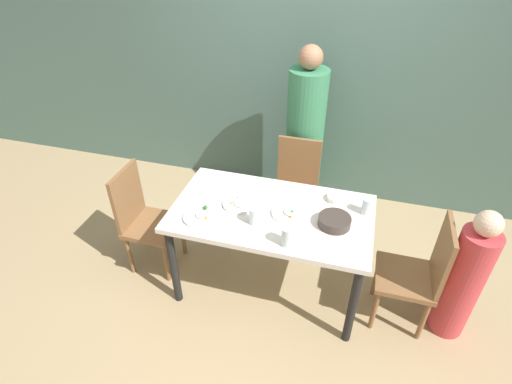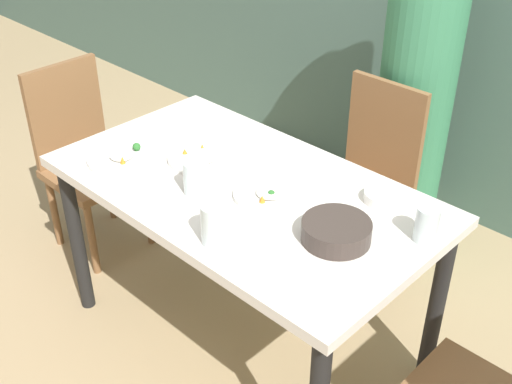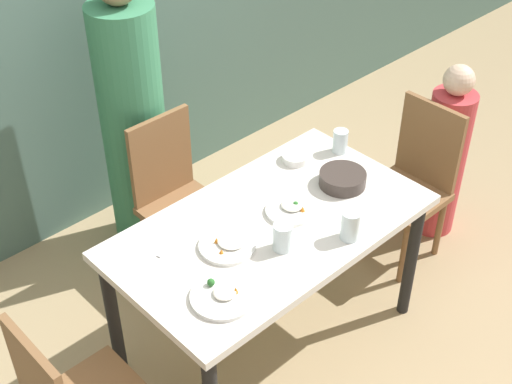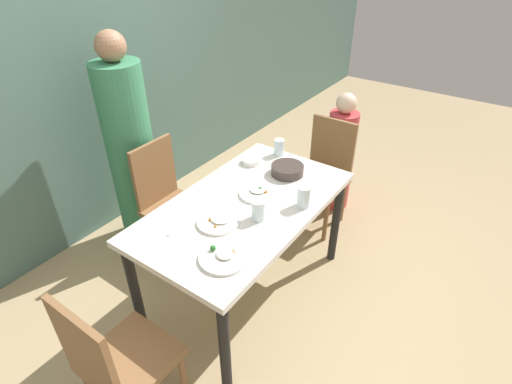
% 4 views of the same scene
% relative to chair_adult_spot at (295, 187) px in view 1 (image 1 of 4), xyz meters
% --- Properties ---
extents(ground_plane, '(10.00, 10.00, 0.00)m').
position_rel_chair_adult_spot_xyz_m(ground_plane, '(-0.04, -0.75, -0.48)').
color(ground_plane, tan).
extents(wall_back, '(10.00, 0.06, 2.70)m').
position_rel_chair_adult_spot_xyz_m(wall_back, '(-0.04, 0.74, 0.87)').
color(wall_back, '#4C6B60').
rests_on(wall_back, ground_plane).
extents(dining_table, '(1.43, 0.81, 0.77)m').
position_rel_chair_adult_spot_xyz_m(dining_table, '(-0.04, -0.75, 0.19)').
color(dining_table, silver).
rests_on(dining_table, ground_plane).
extents(chair_adult_spot, '(0.40, 0.40, 0.91)m').
position_rel_chair_adult_spot_xyz_m(chair_adult_spot, '(0.00, 0.00, 0.00)').
color(chair_adult_spot, brown).
rests_on(chair_adult_spot, ground_plane).
extents(chair_child_spot, '(0.40, 0.40, 0.91)m').
position_rel_chair_adult_spot_xyz_m(chair_child_spot, '(1.02, -0.78, 0.00)').
color(chair_child_spot, brown).
rests_on(chair_child_spot, ground_plane).
extents(chair_empty_left, '(0.40, 0.40, 0.91)m').
position_rel_chair_adult_spot_xyz_m(chair_empty_left, '(-1.10, -0.77, 0.00)').
color(chair_empty_left, brown).
rests_on(chair_empty_left, ground_plane).
extents(person_adult, '(0.34, 0.34, 1.64)m').
position_rel_chair_adult_spot_xyz_m(person_adult, '(0.00, 0.34, 0.28)').
color(person_adult, '#387F56').
rests_on(person_adult, ground_plane).
extents(person_child, '(0.25, 0.25, 1.07)m').
position_rel_chair_adult_spot_xyz_m(person_child, '(1.31, -0.78, 0.01)').
color(person_child, '#C63D42').
rests_on(person_child, ground_plane).
extents(bowl_curry, '(0.22, 0.22, 0.07)m').
position_rel_chair_adult_spot_xyz_m(bowl_curry, '(0.41, -0.78, 0.32)').
color(bowl_curry, '#3D332D').
rests_on(bowl_curry, dining_table).
extents(plate_rice_adult, '(0.24, 0.24, 0.05)m').
position_rel_chair_adult_spot_xyz_m(plate_rice_adult, '(-0.28, -0.74, 0.30)').
color(plate_rice_adult, white).
rests_on(plate_rice_adult, dining_table).
extents(plate_rice_child, '(0.22, 0.22, 0.04)m').
position_rel_chair_adult_spot_xyz_m(plate_rice_child, '(0.08, -0.75, 0.30)').
color(plate_rice_child, white).
rests_on(plate_rice_child, dining_table).
extents(plate_noodles, '(0.26, 0.26, 0.05)m').
position_rel_chair_adult_spot_xyz_m(plate_noodles, '(-0.49, -0.95, 0.30)').
color(plate_noodles, white).
rests_on(plate_noodles, dining_table).
extents(bowl_rice_small, '(0.13, 0.13, 0.04)m').
position_rel_chair_adult_spot_xyz_m(bowl_rice_small, '(0.39, -0.49, 0.30)').
color(bowl_rice_small, white).
rests_on(bowl_rice_small, dining_table).
extents(glass_water_tall, '(0.08, 0.08, 0.14)m').
position_rel_chair_adult_spot_xyz_m(glass_water_tall, '(0.14, -1.05, 0.35)').
color(glass_water_tall, silver).
rests_on(glass_water_tall, dining_table).
extents(glass_water_short, '(0.08, 0.08, 0.12)m').
position_rel_chair_adult_spot_xyz_m(glass_water_short, '(0.61, -0.58, 0.34)').
color(glass_water_short, silver).
rests_on(glass_water_short, dining_table).
extents(glass_water_center, '(0.08, 0.08, 0.13)m').
position_rel_chair_adult_spot_xyz_m(glass_water_center, '(-0.12, -0.90, 0.35)').
color(glass_water_center, silver).
rests_on(glass_water_center, dining_table).
extents(fork_steel, '(0.18, 0.06, 0.01)m').
position_rel_chair_adult_spot_xyz_m(fork_steel, '(-0.45, -0.57, 0.29)').
color(fork_steel, silver).
rests_on(fork_steel, dining_table).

